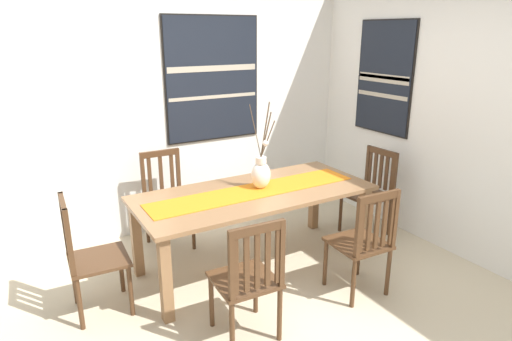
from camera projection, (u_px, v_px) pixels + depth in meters
ground_plane at (289, 299)px, 3.57m from camera, size 6.40×6.40×0.03m
wall_back at (194, 102)px, 4.68m from camera, size 6.40×0.12×2.70m
wall_side at (458, 113)px, 4.05m from camera, size 0.12×6.40×2.70m
dining_table at (254, 201)px, 3.86m from camera, size 2.09×0.92×0.73m
table_runner at (254, 191)px, 3.83m from camera, size 1.93×0.36×0.01m
centerpiece_vase at (261, 173)px, 3.86m from camera, size 0.18×0.22×0.77m
chair_0 at (166, 199)px, 4.33m from camera, size 0.43×0.43×0.95m
chair_1 at (371, 190)px, 4.60m from camera, size 0.44×0.44×0.90m
chair_2 at (249, 278)px, 2.95m from camera, size 0.44×0.44×0.93m
chair_3 at (89, 255)px, 3.24m from camera, size 0.44×0.44×0.94m
chair_4 at (364, 241)px, 3.47m from camera, size 0.44×0.44×0.93m
painting_on_back_wall at (213, 79)px, 4.65m from camera, size 1.08×0.05×1.31m
painting_on_side_wall at (385, 78)px, 4.66m from camera, size 0.05×0.76×1.19m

